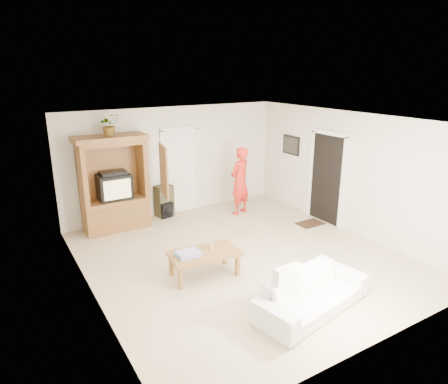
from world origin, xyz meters
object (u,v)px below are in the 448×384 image
object	(u,v)px
man	(240,181)
sofa	(312,293)
armoire	(115,189)
coffee_table	(204,255)

from	to	relation	value
man	sofa	bearing A→B (deg)	50.89
armoire	man	bearing A→B (deg)	-11.85
armoire	sofa	xyz separation A→B (m)	(1.50, -4.65, -0.63)
coffee_table	man	bearing A→B (deg)	51.73
man	armoire	bearing A→B (deg)	-32.23
man	coffee_table	bearing A→B (deg)	25.37
armoire	man	xyz separation A→B (m)	(2.87, -0.60, -0.08)
armoire	coffee_table	xyz separation A→B (m)	(0.64, -2.90, -0.52)
sofa	armoire	bearing A→B (deg)	97.22
man	sofa	xyz separation A→B (m)	(-1.37, -4.05, -0.55)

